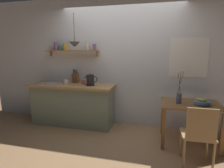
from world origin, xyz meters
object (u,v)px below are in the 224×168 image
at_px(pendant_lamp, 75,45).
at_px(dining_chair_near, 199,133).
at_px(fruit_bowl, 202,102).
at_px(knife_block, 76,78).
at_px(coffee_mug_by_sink, 66,82).
at_px(coffee_mug_spare, 83,82).
at_px(electric_kettle, 90,80).
at_px(dining_table, 190,110).
at_px(twig_vase, 179,97).

bearing_deg(pendant_lamp, dining_chair_near, -21.09).
xyz_separation_m(fruit_bowl, knife_block, (-2.49, 0.51, 0.24)).
height_order(knife_block, coffee_mug_by_sink, knife_block).
relative_size(knife_block, pendant_lamp, 0.46).
distance_m(coffee_mug_spare, pendant_lamp, 0.81).
bearing_deg(coffee_mug_by_sink, fruit_bowl, -6.69).
bearing_deg(coffee_mug_by_sink, electric_kettle, 0.38).
xyz_separation_m(dining_table, fruit_bowl, (0.17, -0.04, 0.17)).
bearing_deg(dining_chair_near, dining_table, 91.74).
xyz_separation_m(twig_vase, coffee_mug_by_sink, (-2.25, 0.31, 0.11)).
height_order(dining_chair_near, pendant_lamp, pendant_lamp).
distance_m(knife_block, coffee_mug_by_sink, 0.25).
relative_size(dining_chair_near, knife_block, 2.92).
relative_size(fruit_bowl, pendant_lamp, 0.40).
bearing_deg(dining_chair_near, coffee_mug_spare, 153.55).
bearing_deg(electric_kettle, pendant_lamp, -163.30).
height_order(fruit_bowl, pendant_lamp, pendant_lamp).
distance_m(electric_kettle, pendant_lamp, 0.77).
bearing_deg(fruit_bowl, electric_kettle, 171.45).
distance_m(twig_vase, coffee_mug_by_sink, 2.27).
bearing_deg(coffee_mug_spare, twig_vase, -12.99).
height_order(dining_table, knife_block, knife_block).
xyz_separation_m(fruit_bowl, electric_kettle, (-2.06, 0.31, 0.23)).
bearing_deg(twig_vase, electric_kettle, 169.49).
bearing_deg(dining_chair_near, coffee_mug_by_sink, 159.39).
height_order(knife_block, coffee_mug_spare, knife_block).
relative_size(coffee_mug_spare, pendant_lamp, 0.19).
bearing_deg(electric_kettle, fruit_bowl, -8.55).
height_order(dining_table, pendant_lamp, pendant_lamp).
height_order(twig_vase, knife_block, twig_vase).
distance_m(fruit_bowl, pendant_lamp, 2.53).
height_order(twig_vase, coffee_mug_by_sink, twig_vase).
bearing_deg(dining_table, electric_kettle, 171.89).
distance_m(dining_table, pendant_lamp, 2.45).
distance_m(fruit_bowl, coffee_mug_spare, 2.32).
xyz_separation_m(fruit_bowl, twig_vase, (-0.37, -0.00, 0.05)).
bearing_deg(knife_block, twig_vase, -13.77).
relative_size(electric_kettle, knife_block, 0.89).
xyz_separation_m(dining_chair_near, coffee_mug_spare, (-2.12, 1.06, 0.44)).
relative_size(knife_block, coffee_mug_by_sink, 2.45).
height_order(electric_kettle, knife_block, knife_block).
xyz_separation_m(twig_vase, knife_block, (-2.12, 0.52, 0.18)).
xyz_separation_m(dining_chair_near, coffee_mug_by_sink, (-2.47, 0.93, 0.45)).
height_order(dining_table, dining_chair_near, dining_chair_near).
xyz_separation_m(fruit_bowl, pendant_lamp, (-2.34, 0.23, 0.94)).
distance_m(fruit_bowl, electric_kettle, 2.10).
distance_m(fruit_bowl, knife_block, 2.55).
height_order(fruit_bowl, twig_vase, twig_vase).
relative_size(dining_chair_near, electric_kettle, 3.26).
relative_size(dining_chair_near, pendant_lamp, 1.34).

